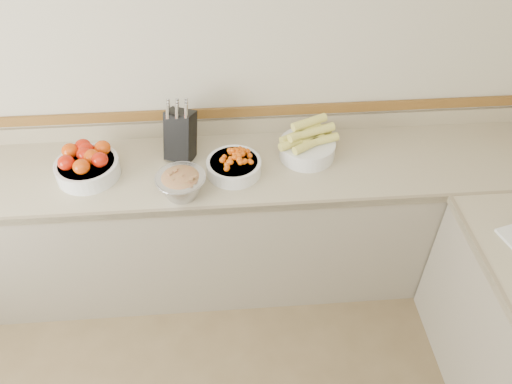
{
  "coord_description": "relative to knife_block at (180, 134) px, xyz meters",
  "views": [
    {
      "loc": [
        0.21,
        -0.45,
        2.65
      ],
      "look_at": [
        0.35,
        1.35,
        1.0
      ],
      "focal_mm": 35.0,
      "sensor_mm": 36.0,
      "label": 1
    }
  ],
  "objects": [
    {
      "name": "back_wall",
      "position": [
        0.03,
        0.2,
        0.25
      ],
      "size": [
        4.0,
        0.0,
        4.0
      ],
      "primitive_type": "plane",
      "rotation": [
        1.57,
        0.0,
        0.0
      ],
      "color": "beige",
      "rests_on": "ground_plane"
    },
    {
      "name": "counter_back",
      "position": [
        0.03,
        -0.12,
        -0.59
      ],
      "size": [
        4.0,
        0.65,
        1.08
      ],
      "color": "tan",
      "rests_on": "ground_plane"
    },
    {
      "name": "knife_block",
      "position": [
        0.0,
        0.0,
        0.0
      ],
      "size": [
        0.21,
        0.22,
        0.36
      ],
      "color": "black",
      "rests_on": "counter_back"
    },
    {
      "name": "tomato_bowl",
      "position": [
        -0.5,
        -0.13,
        -0.07
      ],
      "size": [
        0.34,
        0.34,
        0.17
      ],
      "color": "white",
      "rests_on": "counter_back"
    },
    {
      "name": "cherry_tomato_bowl",
      "position": [
        0.28,
        -0.17,
        -0.09
      ],
      "size": [
        0.3,
        0.3,
        0.16
      ],
      "color": "white",
      "rests_on": "counter_back"
    },
    {
      "name": "corn_bowl",
      "position": [
        0.7,
        -0.06,
        -0.07
      ],
      "size": [
        0.34,
        0.31,
        0.23
      ],
      "color": "white",
      "rests_on": "counter_back"
    },
    {
      "name": "rhubarb_bowl",
      "position": [
        0.01,
        -0.33,
        -0.07
      ],
      "size": [
        0.26,
        0.26,
        0.15
      ],
      "color": "#B2B2BA",
      "rests_on": "counter_back"
    }
  ]
}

